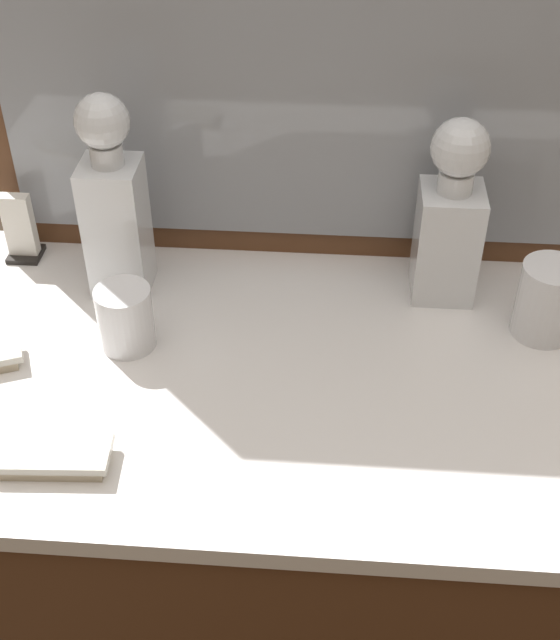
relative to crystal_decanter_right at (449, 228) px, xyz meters
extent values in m
cube|color=brown|center=(-0.23, -0.19, -0.56)|extent=(1.14, 0.58, 0.84)
cube|color=white|center=(-0.23, -0.19, -0.12)|extent=(1.18, 0.60, 0.03)
cube|color=gray|center=(-0.23, 0.08, 0.28)|extent=(0.85, 0.01, 0.71)
cube|color=white|center=(0.00, 0.00, -0.03)|extent=(0.09, 0.09, 0.17)
cube|color=#8C4C14|center=(0.00, 0.00, -0.05)|extent=(0.08, 0.08, 0.11)
cylinder|color=white|center=(0.00, 0.00, 0.07)|extent=(0.05, 0.05, 0.03)
sphere|color=white|center=(0.00, 0.00, 0.13)|extent=(0.08, 0.08, 0.08)
cube|color=white|center=(-0.47, -0.02, -0.01)|extent=(0.08, 0.08, 0.20)
cube|color=#8C4C14|center=(-0.47, -0.02, -0.04)|extent=(0.07, 0.07, 0.15)
cylinder|color=white|center=(-0.47, -0.02, 0.11)|extent=(0.05, 0.05, 0.03)
sphere|color=white|center=(-0.47, -0.02, 0.16)|extent=(0.07, 0.07, 0.07)
cylinder|color=white|center=(-0.44, -0.16, -0.07)|extent=(0.08, 0.08, 0.09)
cylinder|color=silver|center=(-0.44, -0.16, -0.10)|extent=(0.07, 0.07, 0.01)
cylinder|color=white|center=(0.13, -0.09, -0.06)|extent=(0.08, 0.08, 0.11)
cylinder|color=silver|center=(0.13, -0.09, -0.10)|extent=(0.08, 0.08, 0.01)
cube|color=#B7A88C|center=(-0.48, -0.38, -0.10)|extent=(0.13, 0.06, 0.01)
cube|color=beige|center=(-0.48, -0.38, -0.09)|extent=(0.14, 0.07, 0.01)
cube|color=black|center=(-0.65, 0.04, -0.11)|extent=(0.05, 0.05, 0.01)
cube|color=white|center=(-0.65, 0.04, -0.06)|extent=(0.05, 0.02, 0.11)
camera|label=1|loc=(-0.16, -1.03, 0.65)|focal=47.30mm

